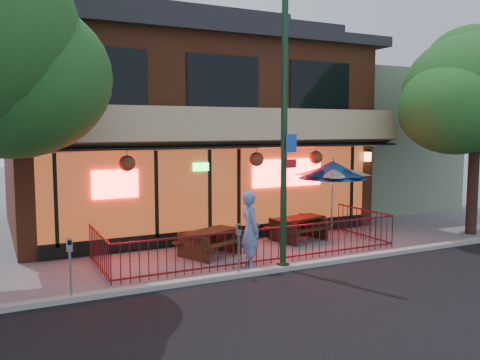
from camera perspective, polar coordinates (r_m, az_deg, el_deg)
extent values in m
plane|color=gray|center=(13.46, 3.94, -9.56)|extent=(80.00, 80.00, 0.00)
cube|color=black|center=(9.12, 24.43, -17.77)|extent=(80.00, 11.00, 0.00)
cube|color=#999993|center=(13.03, 5.07, -9.81)|extent=(80.00, 0.25, 0.12)
cube|color=brown|center=(19.53, -6.80, 4.87)|extent=(12.00, 8.00, 6.50)
cube|color=#59230F|center=(15.92, -1.83, -1.09)|extent=(11.00, 0.06, 2.60)
cube|color=#FF0C0C|center=(16.89, 5.38, 0.82)|extent=(2.60, 0.04, 0.90)
cube|color=#FF0C0C|center=(14.72, -13.82, -0.46)|extent=(1.30, 0.04, 0.80)
cube|color=tan|center=(15.37, -1.11, 5.76)|extent=(12.20, 1.33, 1.26)
cube|color=black|center=(14.74, -14.96, 11.21)|extent=(2.40, 0.06, 1.60)
cube|color=black|center=(15.86, -1.87, 11.01)|extent=(2.40, 0.06, 1.60)
cube|color=black|center=(17.67, 8.98, 10.42)|extent=(2.40, 0.06, 1.60)
cube|color=black|center=(16.12, -1.77, -6.05)|extent=(11.00, 0.12, 0.40)
cube|color=#FFC672|center=(18.75, 14.13, 2.55)|extent=(0.18, 0.18, 0.32)
cube|color=slate|center=(24.49, 13.07, 4.37)|extent=(6.00, 7.00, 6.00)
cube|color=#511117|center=(13.41, 3.53, -5.44)|extent=(8.40, 0.04, 0.04)
cube|color=#511117|center=(13.60, 3.51, -8.87)|extent=(8.40, 0.04, 0.04)
cube|color=#511117|center=(13.17, -15.57, -5.86)|extent=(0.04, 2.60, 0.04)
cube|color=#511117|center=(16.86, 13.74, -3.27)|extent=(0.04, 2.60, 0.04)
cylinder|color=#511117|center=(13.51, 3.52, -7.31)|extent=(0.02, 0.02, 1.00)
cylinder|color=#17341E|center=(12.64, 4.97, 5.49)|extent=(0.16, 0.16, 7.00)
cylinder|color=#17341E|center=(13.11, 4.84, -9.54)|extent=(0.32, 0.32, 0.20)
cube|color=#194CB2|center=(12.58, 5.78, 4.12)|extent=(0.30, 0.02, 0.45)
cube|color=red|center=(12.60, 5.76, 1.84)|extent=(0.30, 0.02, 0.22)
cylinder|color=#332119|center=(18.74, 24.75, 1.24)|extent=(0.36, 0.36, 4.48)
ellipsoid|color=#194D1B|center=(18.73, 25.09, 8.94)|extent=(4.80, 4.80, 3.94)
ellipsoid|color=#194D1B|center=(19.22, 24.64, 11.80)|extent=(3.12, 3.12, 2.56)
cube|color=#392414|center=(13.93, -5.30, -7.57)|extent=(0.52, 1.14, 0.69)
cube|color=#392414|center=(14.85, -1.66, -6.71)|extent=(0.52, 1.14, 0.69)
cube|color=#392414|center=(14.31, -3.43, -5.79)|extent=(1.82, 1.30, 0.06)
cube|color=#392414|center=(14.03, -1.90, -7.19)|extent=(1.65, 0.89, 0.05)
cube|color=#392414|center=(14.72, -4.87, -6.58)|extent=(1.65, 0.89, 0.05)
cube|color=black|center=(15.91, 4.79, -5.82)|extent=(0.30, 1.25, 0.72)
cube|color=black|center=(16.84, 8.23, -5.21)|extent=(0.30, 1.25, 0.72)
cube|color=black|center=(16.30, 6.57, -4.27)|extent=(1.86, 1.05, 0.06)
cube|color=black|center=(15.98, 7.90, -5.55)|extent=(1.77, 0.60, 0.05)
cube|color=black|center=(16.74, 5.28, -5.00)|extent=(1.77, 0.60, 0.05)
cylinder|color=gray|center=(17.15, 10.29, -2.25)|extent=(0.05, 0.05, 2.37)
cone|color=navy|center=(17.04, 10.35, 1.15)|extent=(2.26, 2.26, 0.59)
sphere|color=gray|center=(17.01, 10.37, 2.23)|extent=(0.11, 0.11, 0.11)
imported|color=#5D82BB|center=(13.00, 1.17, -5.61)|extent=(0.53, 0.76, 1.98)
cylinder|color=gray|center=(12.32, -0.15, -8.48)|extent=(0.05, 0.05, 1.05)
cube|color=gray|center=(12.18, -0.15, -5.57)|extent=(0.13, 0.12, 0.27)
cube|color=black|center=(12.13, -0.04, -5.34)|extent=(0.08, 0.02, 0.10)
cylinder|color=#9FA3A7|center=(11.21, -18.50, -10.19)|extent=(0.05, 0.05, 1.07)
cube|color=#9FA3A7|center=(11.05, -18.61, -6.93)|extent=(0.12, 0.10, 0.27)
cube|color=black|center=(10.99, -18.58, -6.69)|extent=(0.08, 0.01, 0.10)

